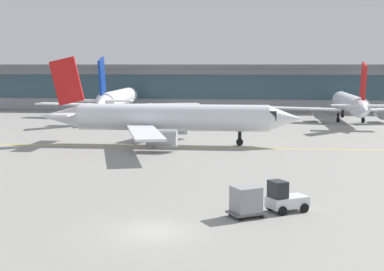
{
  "coord_description": "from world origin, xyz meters",
  "views": [
    {
      "loc": [
        5.73,
        -31.09,
        9.51
      ],
      "look_at": [
        0.04,
        20.55,
        3.0
      ],
      "focal_mm": 52.83,
      "sensor_mm": 36.0,
      "label": 1
    }
  ],
  "objects_px": {
    "gate_airplane_1": "(118,100)",
    "cargo_dolly_lead": "(246,200)",
    "gate_airplane_2": "(350,104)",
    "taxiing_regional_jet": "(169,118)",
    "baggage_tug": "(284,198)"
  },
  "relations": [
    {
      "from": "gate_airplane_2",
      "to": "taxiing_regional_jet",
      "type": "xyz_separation_m",
      "value": [
        -26.05,
        -30.57,
        0.17
      ]
    },
    {
      "from": "gate_airplane_1",
      "to": "gate_airplane_2",
      "type": "xyz_separation_m",
      "value": [
        40.68,
        -3.66,
        -0.25
      ]
    },
    {
      "from": "baggage_tug",
      "to": "cargo_dolly_lead",
      "type": "distance_m",
      "value": 2.9
    },
    {
      "from": "baggage_tug",
      "to": "gate_airplane_1",
      "type": "bearing_deg",
      "value": 81.2
    },
    {
      "from": "gate_airplane_2",
      "to": "cargo_dolly_lead",
      "type": "bearing_deg",
      "value": 165.81
    },
    {
      "from": "taxiing_regional_jet",
      "to": "cargo_dolly_lead",
      "type": "xyz_separation_m",
      "value": [
        9.62,
        -31.7,
        -2.11
      ]
    },
    {
      "from": "taxiing_regional_jet",
      "to": "baggage_tug",
      "type": "height_order",
      "value": "taxiing_regional_jet"
    },
    {
      "from": "gate_airplane_1",
      "to": "cargo_dolly_lead",
      "type": "distance_m",
      "value": 70.28
    },
    {
      "from": "gate_airplane_1",
      "to": "gate_airplane_2",
      "type": "relative_size",
      "value": 1.09
    },
    {
      "from": "baggage_tug",
      "to": "gate_airplane_2",
      "type": "bearing_deg",
      "value": 45.73
    },
    {
      "from": "taxiing_regional_jet",
      "to": "cargo_dolly_lead",
      "type": "bearing_deg",
      "value": -73.42
    },
    {
      "from": "gate_airplane_2",
      "to": "gate_airplane_1",
      "type": "bearing_deg",
      "value": 85.44
    },
    {
      "from": "gate_airplane_1",
      "to": "taxiing_regional_jet",
      "type": "xyz_separation_m",
      "value": [
        14.64,
        -34.23,
        -0.08
      ]
    },
    {
      "from": "taxiing_regional_jet",
      "to": "gate_airplane_1",
      "type": "bearing_deg",
      "value": 112.86
    },
    {
      "from": "gate_airplane_2",
      "to": "baggage_tug",
      "type": "bearing_deg",
      "value": 167.65
    }
  ]
}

